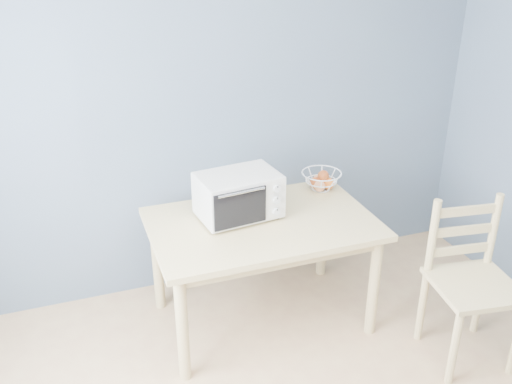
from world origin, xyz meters
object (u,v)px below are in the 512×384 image
object	(u,v)px
dining_table	(262,235)
fruit_basket	(321,180)
toaster_oven	(236,196)
dining_chair	(470,284)

from	to	relation	value
dining_table	fruit_basket	distance (m)	0.65
dining_table	toaster_oven	size ratio (longest dim) A/B	2.62
toaster_oven	dining_chair	world-z (taller)	toaster_oven
toaster_oven	dining_chair	xyz separation A→B (m)	(1.20, -0.82, -0.41)
fruit_basket	dining_chair	xyz separation A→B (m)	(0.51, -1.02, -0.33)
toaster_oven	fruit_basket	bearing A→B (deg)	9.38
dining_table	toaster_oven	bearing A→B (deg)	144.12
dining_table	toaster_oven	distance (m)	0.31
toaster_oven	dining_table	bearing A→B (deg)	-42.59
fruit_basket	dining_table	bearing A→B (deg)	-151.31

